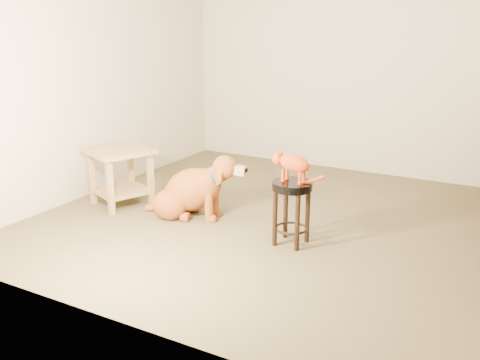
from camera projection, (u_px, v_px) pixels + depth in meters
The scene contains 6 objects.
floor at pixel (297, 225), 4.77m from camera, with size 4.50×4.00×0.01m, color brown.
room_shell at pixel (303, 30), 4.29m from camera, with size 4.54×4.04×2.62m.
padded_stool at pixel (292, 200), 4.27m from camera, with size 0.32×0.32×0.53m.
side_table at pixel (120, 168), 5.19m from camera, with size 0.72×0.72×0.57m.
golden_retriever at pixel (191, 191), 4.91m from camera, with size 1.01×0.56×0.65m.
tabby_kitten at pixel (292, 164), 4.19m from camera, with size 0.44×0.15×0.27m.
Camera 1 is at (1.72, -4.14, 1.76)m, focal length 40.00 mm.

